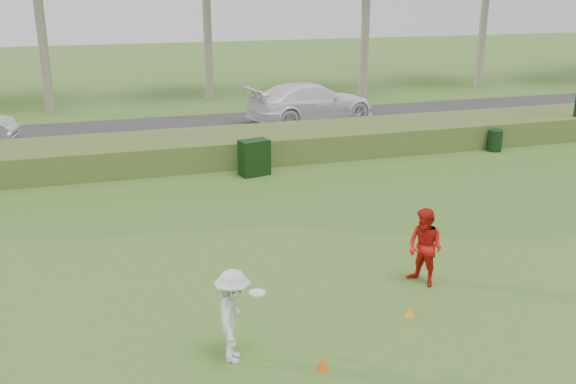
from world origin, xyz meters
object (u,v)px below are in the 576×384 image
object	(u,v)px
cone_yellow	(410,311)
utility_cabinet	(254,158)
trash_bin	(495,141)
player_red	(425,247)
cone_orange	(323,363)
player_white	(233,316)
car_right	(311,102)

from	to	relation	value
cone_yellow	utility_cabinet	world-z (taller)	utility_cabinet
trash_bin	player_red	bearing A→B (deg)	-131.01
cone_yellow	cone_orange	bearing A→B (deg)	-151.92
player_white	utility_cabinet	size ratio (longest dim) A/B	1.38
cone_yellow	car_right	xyz separation A→B (m)	(4.00, 17.03, 0.80)
cone_orange	utility_cabinet	world-z (taller)	utility_cabinet
utility_cabinet	trash_bin	bearing A→B (deg)	-10.16
player_white	cone_orange	bearing A→B (deg)	-100.68
player_white	player_red	xyz separation A→B (m)	(4.29, 1.58, 0.01)
cone_orange	utility_cabinet	bearing A→B (deg)	81.21
cone_orange	car_right	size ratio (longest dim) A/B	0.04
cone_orange	cone_yellow	xyz separation A→B (m)	(2.13, 1.14, -0.00)
utility_cabinet	trash_bin	size ratio (longest dim) A/B	1.46
trash_bin	car_right	world-z (taller)	car_right
cone_yellow	trash_bin	xyz separation A→B (m)	(8.76, 10.20, 0.29)
player_red	cone_yellow	bearing A→B (deg)	-61.53
player_red	car_right	world-z (taller)	car_right
cone_yellow	trash_bin	size ratio (longest dim) A/B	0.27
player_white	car_right	bearing A→B (deg)	-5.14
utility_cabinet	car_right	world-z (taller)	car_right
car_right	trash_bin	bearing A→B (deg)	-156.31
player_red	player_white	bearing A→B (deg)	-93.67
cone_orange	trash_bin	world-z (taller)	trash_bin
player_white	cone_yellow	size ratio (longest dim) A/B	7.61
player_white	car_right	world-z (taller)	car_right
player_white	player_red	size ratio (longest dim) A/B	0.98
cone_orange	player_red	bearing A→B (deg)	37.07
utility_cabinet	player_red	bearing A→B (deg)	-93.97
player_white	utility_cabinet	distance (m)	10.67
cone_orange	car_right	bearing A→B (deg)	71.36
car_right	utility_cabinet	bearing A→B (deg)	137.19
player_red	trash_bin	world-z (taller)	player_red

